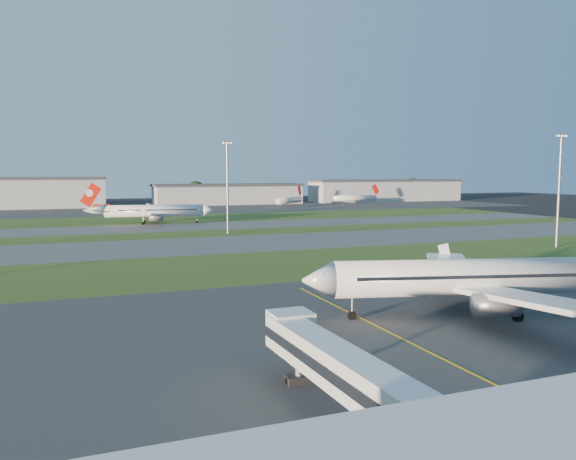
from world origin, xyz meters
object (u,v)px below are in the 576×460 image
airliner_taxiing (154,211)px  mini_jet_far (355,198)px  airliner_parked (478,278)px  light_mast_centre (227,181)px  jet_bridge (360,382)px  mini_jet_near (289,200)px  light_mast_east (559,183)px

airliner_taxiing → mini_jet_far: size_ratio=1.38×
airliner_parked → light_mast_centre: light_mast_centre is taller
jet_bridge → airliner_parked: (28.27, 22.96, 0.63)m
light_mast_centre → airliner_taxiing: bearing=112.2°
mini_jet_near → light_mast_centre: light_mast_centre is taller
jet_bridge → light_mast_centre: size_ratio=1.04×
mini_jet_near → light_mast_east: bearing=-134.1°
mini_jet_far → light_mast_east: (-44.24, -181.33, 11.53)m
jet_bridge → light_mast_east: bearing=37.4°
jet_bridge → light_mast_east: (87.81, 67.24, 10.81)m
jet_bridge → light_mast_centre: light_mast_centre is taller
airliner_parked → airliner_taxiing: (-18.85, 137.90, -0.27)m
jet_bridge → mini_jet_near: 252.39m
light_mast_east → jet_bridge: bearing=-142.6°
airliner_taxiing → mini_jet_far: airliner_taxiing is taller
jet_bridge → mini_jet_near: (87.87, 236.60, -0.73)m
airliner_taxiing → light_mast_east: (78.39, -93.63, 10.45)m
mini_jet_far → light_mast_centre: 165.35m
mini_jet_far → mini_jet_near: bearing=-163.4°
jet_bridge → mini_jet_near: mini_jet_near is taller
mini_jet_near → light_mast_centre: 130.24m
airliner_taxiing → light_mast_east: size_ratio=1.53×
airliner_taxiing → light_mast_centre: 41.98m
airliner_parked → light_mast_east: 74.89m
airliner_parked → mini_jet_far: airliner_parked is taller
mini_jet_near → airliner_taxiing: bearing=179.9°
airliner_taxiing → light_mast_centre: (15.39, -37.63, 10.45)m
airliner_taxiing → mini_jet_near: 109.05m
airliner_taxiing → jet_bridge: bearing=96.4°
airliner_parked → mini_jet_near: 221.80m
light_mast_centre → airliner_parked: bearing=-88.0°
mini_jet_near → mini_jet_far: bearing=-29.0°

